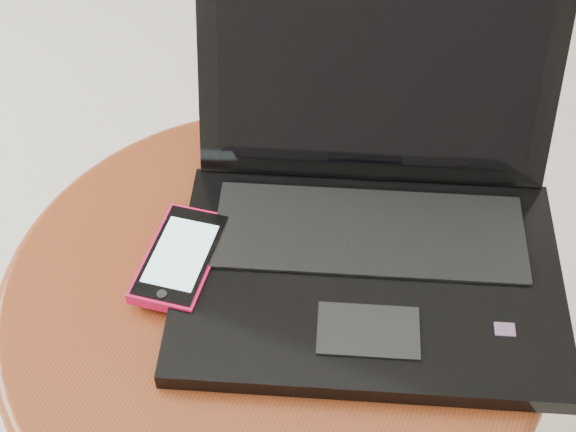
% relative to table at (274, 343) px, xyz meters
% --- Properties ---
extents(table, '(0.56, 0.56, 0.45)m').
position_rel_table_xyz_m(table, '(0.00, 0.00, 0.00)').
color(table, '#5B2E16').
rests_on(table, ground).
extents(laptop, '(0.47, 0.45, 0.24)m').
position_rel_table_xyz_m(laptop, '(0.07, 0.09, 0.14)').
color(laptop, black).
rests_on(laptop, table).
extents(phone_black, '(0.07, 0.11, 0.01)m').
position_rel_table_xyz_m(phone_black, '(-0.07, 0.04, 0.10)').
color(phone_black, black).
rests_on(phone_black, table).
extents(phone_pink, '(0.09, 0.14, 0.02)m').
position_rel_table_xyz_m(phone_pink, '(-0.10, -0.01, 0.11)').
color(phone_pink, '#E3114F').
rests_on(phone_pink, phone_black).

